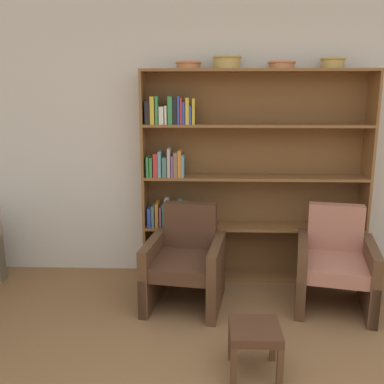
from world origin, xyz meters
name	(u,v)px	position (x,y,z in m)	size (l,w,h in m)	color
wall_back	(252,140)	(0.00, 2.71, 1.38)	(12.00, 0.06, 2.75)	silver
bookshelf	(234,180)	(-0.18, 2.54, 1.00)	(2.16, 0.30, 2.04)	brown
bowl_stoneware	(189,65)	(-0.62, 2.52, 2.08)	(0.24, 0.24, 0.07)	#C67547
bowl_terracotta	(227,62)	(-0.27, 2.52, 2.10)	(0.27, 0.27, 0.12)	tan
bowl_brass	(282,65)	(0.23, 2.52, 2.08)	(0.26, 0.26, 0.07)	#C67547
bowl_slate	(333,62)	(0.68, 2.52, 2.09)	(0.23, 0.23, 0.10)	tan
armchair_leather	(186,262)	(-0.63, 1.97, 0.38)	(0.73, 0.77, 0.85)	brown
armchair_cushioned	(335,264)	(0.67, 1.97, 0.38)	(0.77, 0.80, 0.85)	brown
footstool	(255,336)	(-0.12, 0.98, 0.27)	(0.33, 0.33, 0.34)	brown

